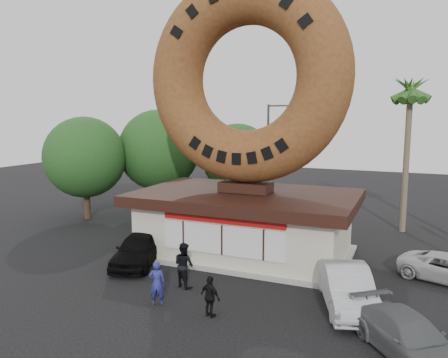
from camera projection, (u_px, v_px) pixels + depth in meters
ground at (193, 296)px, 17.55m from camera, size 90.00×90.00×0.00m
donut_shop at (245, 221)px, 22.74m from camera, size 11.20×7.20×3.80m
giant_donut at (247, 78)px, 21.70m from camera, size 10.45×2.66×10.45m
tree_west at (159, 150)px, 32.41m from camera, size 6.00×6.00×7.65m
tree_mid at (238, 159)px, 32.17m from camera, size 5.20×5.20×6.63m
tree_far at (85, 157)px, 30.19m from camera, size 5.60×5.60×7.14m
palm_near at (410, 95)px, 26.13m from camera, size 2.60×2.60×9.75m
street_lamp at (270, 153)px, 32.17m from camera, size 2.11×0.20×8.00m
person_left at (157, 283)px, 16.66m from camera, size 0.74×0.64×1.72m
person_center at (184, 265)px, 18.41m from camera, size 1.13×1.01×1.92m
person_right at (210, 297)px, 15.65m from camera, size 0.97×0.64×1.53m
car_black at (138, 249)px, 21.20m from camera, size 3.00×4.79×1.52m
car_silver at (347, 287)px, 16.46m from camera, size 3.04×4.97×1.55m
car_grey at (409, 337)px, 13.06m from camera, size 4.07×4.53×1.26m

